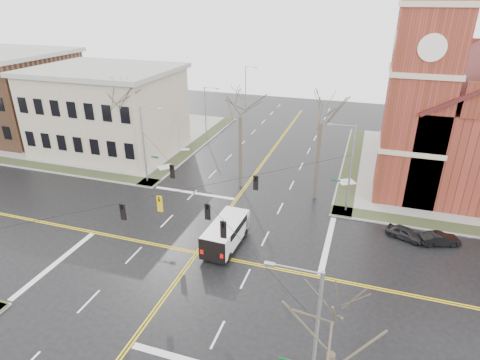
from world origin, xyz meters
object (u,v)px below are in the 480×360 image
(tree_nw_near, at_px, (240,112))
(tree_ne, at_px, (321,118))
(signal_pole_ne, at_px, (349,167))
(parked_car_b, at_px, (440,239))
(signal_pole_se, at_px, (312,342))
(streetlight_north_b, at_px, (246,86))
(cargo_van, at_px, (227,231))
(tree_se, at_px, (332,346))
(streetlight_north_a, at_px, (206,111))
(signal_pole_nw, at_px, (145,143))
(parked_car_a, at_px, (405,233))
(tree_nw_far, at_px, (121,101))

(tree_nw_near, height_order, tree_ne, tree_ne)
(signal_pole_ne, xyz_separation_m, parked_car_b, (8.58, -3.59, -4.38))
(signal_pole_se, bearing_deg, streetlight_north_b, 110.27)
(cargo_van, relative_size, tree_se, 0.59)
(tree_se, bearing_deg, parked_car_b, 70.80)
(signal_pole_se, relative_size, streetlight_north_b, 1.12)
(streetlight_north_a, bearing_deg, streetlight_north_b, 90.00)
(streetlight_north_b, xyz_separation_m, tree_ne, (18.67, -34.48, 4.56))
(parked_car_b, bearing_deg, tree_nw_near, 54.09)
(tree_nw_near, bearing_deg, tree_se, -65.01)
(signal_pole_nw, distance_m, tree_se, 34.78)
(signal_pole_se, height_order, parked_car_a, signal_pole_se)
(cargo_van, bearing_deg, signal_pole_se, -53.31)
(streetlight_north_b, bearing_deg, parked_car_b, -52.68)
(signal_pole_nw, bearing_deg, streetlight_north_b, 88.95)
(signal_pole_ne, height_order, streetlight_north_a, signal_pole_ne)
(tree_ne, bearing_deg, signal_pole_se, -82.48)
(signal_pole_ne, height_order, tree_se, tree_se)
(signal_pole_nw, bearing_deg, parked_car_b, -6.55)
(tree_nw_near, xyz_separation_m, tree_ne, (8.74, -0.55, 0.30))
(tree_nw_near, bearing_deg, signal_pole_ne, -12.06)
(signal_pole_ne, height_order, signal_pole_nw, same)
(cargo_van, height_order, tree_se, tree_se)
(parked_car_a, bearing_deg, signal_pole_nw, 105.33)
(parked_car_b, bearing_deg, streetlight_north_b, 18.04)
(tree_ne, bearing_deg, tree_nw_near, 176.37)
(signal_pole_nw, bearing_deg, cargo_van, -35.36)
(parked_car_b, xyz_separation_m, tree_se, (-7.59, -21.80, 6.94))
(signal_pole_nw, relative_size, streetlight_north_b, 1.12)
(streetlight_north_a, bearing_deg, signal_pole_se, -60.91)
(cargo_van, bearing_deg, tree_nw_near, 104.95)
(parked_car_a, height_order, tree_se, tree_se)
(parked_car_b, xyz_separation_m, tree_nw_near, (-20.62, 6.16, 8.17))
(signal_pole_se, height_order, streetlight_north_b, signal_pole_se)
(cargo_van, distance_m, parked_car_b, 18.85)
(signal_pole_nw, distance_m, streetlight_north_a, 16.52)
(parked_car_a, xyz_separation_m, tree_ne, (-9.02, 5.52, 8.46))
(tree_nw_near, bearing_deg, tree_nw_far, -176.93)
(parked_car_b, relative_size, tree_nw_far, 0.28)
(tree_nw_far, relative_size, tree_nw_near, 1.04)
(signal_pole_ne, bearing_deg, cargo_van, -134.55)
(cargo_van, bearing_deg, tree_ne, 64.54)
(cargo_van, distance_m, tree_se, 19.94)
(parked_car_b, height_order, tree_ne, tree_ne)
(streetlight_north_a, height_order, streetlight_north_b, same)
(signal_pole_ne, xyz_separation_m, signal_pole_se, (0.00, -23.00, 0.00))
(tree_ne, xyz_separation_m, tree_se, (4.30, -27.41, -1.52))
(streetlight_north_b, relative_size, tree_nw_near, 0.66)
(parked_car_a, relative_size, tree_nw_far, 0.27)
(signal_pole_se, distance_m, parked_car_b, 21.67)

